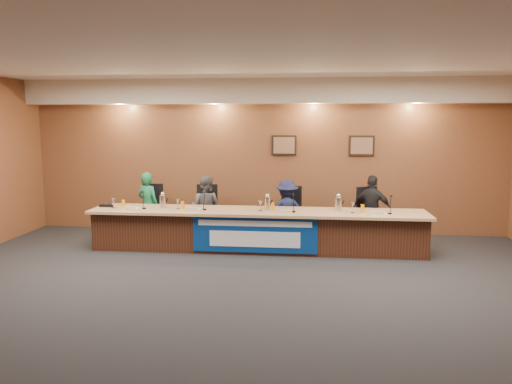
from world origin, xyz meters
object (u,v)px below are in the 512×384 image
panelist_d (372,210)px  office_chair_b (207,215)px  panelist_a (148,205)px  banner (255,235)px  carafe_right (338,204)px  panelist_c (287,211)px  speakerphone (108,205)px  dais_body (257,231)px  office_chair_a (150,214)px  carafe_mid (267,203)px  office_chair_d (371,218)px  office_chair_c (287,217)px  carafe_left (163,202)px  panelist_b (206,208)px

panelist_d → office_chair_b: (-3.25, 0.10, -0.19)m
panelist_a → office_chair_b: 1.20m
banner → office_chair_b: size_ratio=4.58×
banner → panelist_d: (2.14, 1.10, 0.29)m
office_chair_b → carafe_right: carafe_right is taller
panelist_c → speakerphone: size_ratio=3.82×
dais_body → speakerphone: 2.88m
panelist_c → office_chair_a: (-2.79, 0.10, -0.13)m
carafe_mid → carafe_right: 1.28m
dais_body → office_chair_d: bearing=20.1°
office_chair_b → office_chair_c: bearing=-8.5°
banner → carafe_mid: bearing=67.3°
panelist_a → carafe_mid: panelist_a is taller
dais_body → office_chair_a: dais_body is taller
office_chair_d → carafe_left: 4.01m
banner → speakerphone: (-2.85, 0.44, 0.40)m
office_chair_d → speakerphone: (-4.99, -0.76, 0.30)m
dais_body → banner: 0.42m
banner → panelist_b: (-1.10, 1.10, 0.26)m
banner → panelist_d: bearing=27.1°
office_chair_a → speakerphone: bearing=-125.9°
panelist_d → office_chair_d: bearing=-66.8°
office_chair_a → speakerphone: size_ratio=1.50×
office_chair_d → carafe_right: bearing=-153.9°
panelist_c → carafe_right: panelist_c is taller
dais_body → office_chair_d: dais_body is taller
banner → carafe_mid: size_ratio=9.23×
panelist_a → office_chair_a: bearing=-68.1°
panelist_d → carafe_right: bearing=66.3°
banner → carafe_mid: 0.69m
panelist_c → carafe_mid: panelist_c is taller
dais_body → carafe_left: 1.84m
carafe_left → panelist_c: bearing=16.4°
panelist_c → panelist_d: (1.64, 0.00, 0.06)m
panelist_b → carafe_mid: bearing=167.1°
banner → panelist_b: bearing=135.1°
panelist_c → office_chair_d: 1.64m
banner → office_chair_c: 1.31m
office_chair_c → office_chair_d: same height
dais_body → carafe_mid: (0.19, 0.03, 0.52)m
dais_body → office_chair_a: bearing=161.0°
dais_body → office_chair_b: dais_body is taller
panelist_d → panelist_a: bearing=23.2°
office_chair_b → banner: bearing=-55.9°
panelist_c → office_chair_a: bearing=-11.0°
office_chair_a → office_chair_d: (4.42, 0.00, 0.00)m
carafe_right → banner: bearing=-162.5°
panelist_c → panelist_d: size_ratio=0.92×
panelist_c → carafe_right: 1.18m
office_chair_a → carafe_left: (0.51, -0.77, 0.39)m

